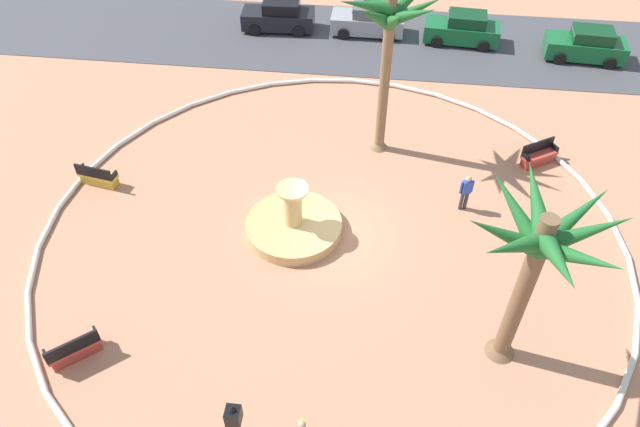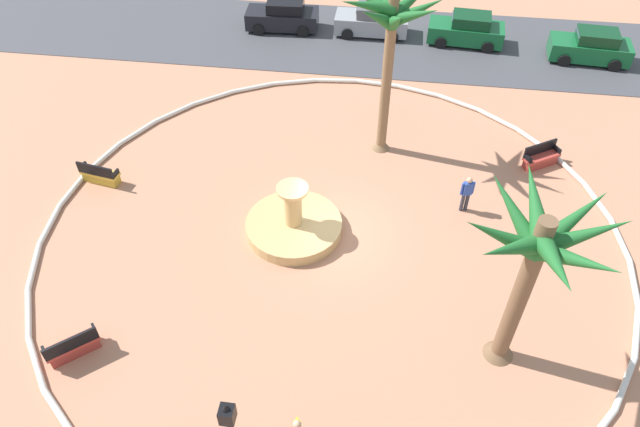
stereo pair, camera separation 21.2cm
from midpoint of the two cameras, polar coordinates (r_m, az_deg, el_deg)
The scene contains 14 objects.
ground_plane at distance 21.60m, azimuth 0.82°, elevation -1.99°, with size 80.00×80.00×0.00m, color tan.
plaza_curb at distance 21.53m, azimuth 0.82°, elevation -1.80°, with size 21.39×21.39×0.20m, color silver.
street_asphalt at distance 33.82m, azimuth 3.77°, elevation 16.64°, with size 48.00×8.00×0.03m, color #424247.
fountain at distance 21.51m, azimuth -2.86°, elevation -1.13°, with size 3.56×3.56×2.12m.
palm_tree_near_fountain at distance 15.78m, azimuth 20.22°, elevation -3.53°, with size 4.30×4.50×6.03m.
palm_tree_by_curb at distance 22.68m, azimuth 6.48°, elevation 17.82°, with size 3.88×3.85×7.03m.
bench_east at distance 19.59m, azimuth -23.19°, elevation -12.18°, with size 1.54×1.42×1.00m.
bench_west at distance 26.06m, azimuth 20.36°, elevation 5.26°, with size 1.62×1.28×1.00m.
bench_north at distance 25.08m, azimuth -21.09°, elevation 3.31°, with size 1.66×0.77×1.00m.
person_pedestrian_stroll at distance 22.61m, azimuth 13.82°, elevation 2.16°, with size 0.51×0.29×1.62m.
parked_car_leftmost at distance 34.60m, azimuth -4.23°, elevation 18.69°, with size 4.08×2.08×1.67m.
parked_car_second at distance 34.14m, azimuth 4.55°, elevation 18.31°, with size 4.00×1.93×1.67m.
parked_car_third at distance 33.99m, azimuth 13.58°, elevation 17.13°, with size 4.11×2.14×1.67m.
parked_car_rightmost at distance 34.40m, azimuth 24.42°, elevation 14.76°, with size 4.11×2.14×1.67m.
Camera 1 is at (1.40, -14.92, 15.56)m, focal length 32.71 mm.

